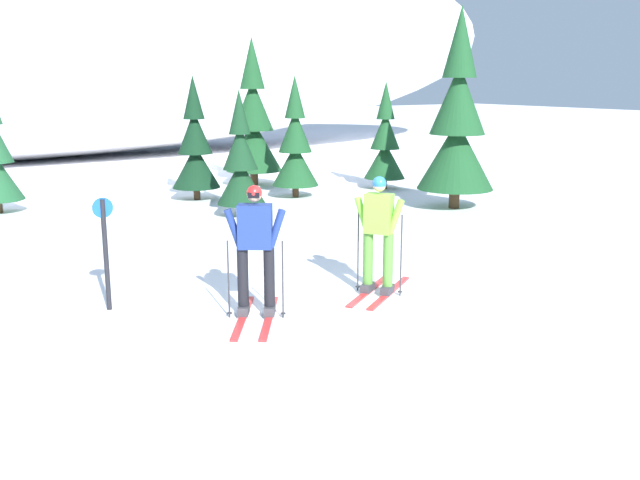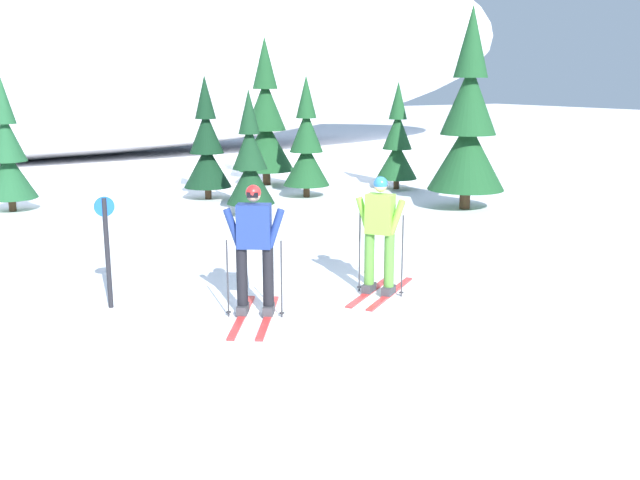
# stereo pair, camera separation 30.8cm
# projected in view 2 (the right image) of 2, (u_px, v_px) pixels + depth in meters

# --- Properties ---
(ground_plane) EXTENTS (120.00, 120.00, 0.00)m
(ground_plane) POSITION_uv_depth(u_px,v_px,m) (376.00, 309.00, 9.97)
(ground_plane) COLOR white
(skier_lime_jacket) EXTENTS (1.71, 1.36, 1.78)m
(skier_lime_jacket) POSITION_uv_depth(u_px,v_px,m) (380.00, 234.00, 10.45)
(skier_lime_jacket) COLOR red
(skier_lime_jacket) RESTS_ON ground
(skier_navy_jacket) EXTENTS (1.36, 1.74, 1.80)m
(skier_navy_jacket) POSITION_uv_depth(u_px,v_px,m) (254.00, 248.00, 9.50)
(skier_navy_jacket) COLOR red
(skier_navy_jacket) RESTS_ON ground
(pine_tree_far_left) EXTENTS (1.25, 1.25, 3.23)m
(pine_tree_far_left) POSITION_uv_depth(u_px,v_px,m) (8.00, 156.00, 17.01)
(pine_tree_far_left) COLOR #47301E
(pine_tree_far_left) RESTS_ON ground
(pine_tree_left) EXTENTS (1.13, 1.13, 2.93)m
(pine_tree_left) POSITION_uv_depth(u_px,v_px,m) (250.00, 164.00, 16.50)
(pine_tree_left) COLOR #47301E
(pine_tree_left) RESTS_ON ground
(pine_tree_center_left) EXTENTS (1.26, 1.26, 3.26)m
(pine_tree_center_left) POSITION_uv_depth(u_px,v_px,m) (207.00, 148.00, 18.77)
(pine_tree_center_left) COLOR #47301E
(pine_tree_center_left) RESTS_ON ground
(pine_tree_center) EXTENTS (1.26, 1.26, 3.26)m
(pine_tree_center) POSITION_uv_depth(u_px,v_px,m) (306.00, 147.00, 19.08)
(pine_tree_center) COLOR #47301E
(pine_tree_center) RESTS_ON ground
(pine_tree_center_right) EXTENTS (1.69, 1.69, 4.37)m
(pine_tree_center_right) POSITION_uv_depth(u_px,v_px,m) (266.00, 124.00, 21.22)
(pine_tree_center_right) COLOR #47301E
(pine_tree_center_right) RESTS_ON ground
(pine_tree_right) EXTENTS (1.88, 1.88, 4.86)m
(pine_tree_right) POSITION_uv_depth(u_px,v_px,m) (468.00, 126.00, 17.18)
(pine_tree_right) COLOR #47301E
(pine_tree_right) RESTS_ON ground
(pine_tree_far_right) EXTENTS (1.19, 1.19, 3.09)m
(pine_tree_far_right) POSITION_uv_depth(u_px,v_px,m) (397.00, 145.00, 20.50)
(pine_tree_far_right) COLOR #47301E
(pine_tree_far_right) RESTS_ON ground
(trail_marker_post) EXTENTS (0.28, 0.07, 1.59)m
(trail_marker_post) POSITION_uv_depth(u_px,v_px,m) (107.00, 246.00, 9.86)
(trail_marker_post) COLOR black
(trail_marker_post) RESTS_ON ground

